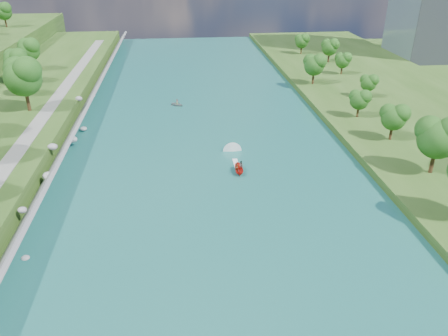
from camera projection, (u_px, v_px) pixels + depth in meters
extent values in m
plane|color=#2D5119|center=(216.00, 224.00, 61.77)|extent=(260.00, 260.00, 0.00)
cube|color=#175A5A|center=(206.00, 161.00, 79.46)|extent=(55.00, 240.00, 0.10)
cube|color=slate|center=(58.00, 160.00, 76.14)|extent=(3.54, 236.00, 4.05)
ellipsoid|color=gray|center=(25.00, 258.00, 54.77)|extent=(1.10, 1.00, 0.68)
ellipsoid|color=gray|center=(22.00, 210.00, 59.77)|extent=(1.24, 1.02, 0.91)
ellipsoid|color=gray|center=(48.00, 176.00, 70.40)|extent=(1.71, 1.85, 1.34)
ellipsoid|color=gray|center=(53.00, 147.00, 76.94)|extent=(1.73, 1.45, 1.20)
ellipsoid|color=gray|center=(73.00, 139.00, 84.64)|extent=(1.66, 1.36, 1.29)
ellipsoid|color=gray|center=(83.00, 129.00, 92.12)|extent=(1.47, 1.49, 0.87)
ellipsoid|color=gray|center=(79.00, 99.00, 100.73)|extent=(1.58, 1.35, 1.14)
ellipsoid|color=gray|center=(93.00, 96.00, 108.68)|extent=(1.13, 1.30, 0.73)
cube|color=gray|center=(16.00, 152.00, 74.70)|extent=(3.00, 200.00, 0.10)
ellipsoid|color=#224612|center=(23.00, 79.00, 90.79)|extent=(8.19, 8.19, 13.66)
ellipsoid|color=#224612|center=(22.00, 79.00, 101.54)|extent=(4.82, 4.82, 8.03)
ellipsoid|color=#224612|center=(16.00, 63.00, 110.46)|extent=(6.24, 6.24, 10.40)
ellipsoid|color=#224612|center=(29.00, 51.00, 121.93)|extent=(6.36, 6.36, 10.60)
ellipsoid|color=#224612|center=(438.00, 140.00, 69.91)|extent=(6.94, 6.94, 11.56)
ellipsoid|color=#224612|center=(394.00, 119.00, 82.97)|extent=(5.08, 5.08, 8.46)
ellipsoid|color=#224612|center=(359.00, 101.00, 94.38)|extent=(4.36, 4.36, 7.27)
ellipsoid|color=#224612|center=(369.00, 84.00, 106.83)|extent=(4.13, 4.13, 6.88)
ellipsoid|color=#224612|center=(314.00, 66.00, 116.88)|extent=(5.77, 5.77, 9.62)
ellipsoid|color=#224612|center=(343.00, 61.00, 126.30)|extent=(4.50, 4.50, 7.51)
ellipsoid|color=#224612|center=(330.00, 48.00, 139.25)|extent=(5.30, 5.30, 8.83)
ellipsoid|color=#224612|center=(302.00, 42.00, 150.24)|extent=(4.85, 4.85, 8.08)
ellipsoid|color=#224612|center=(4.00, 12.00, 154.81)|extent=(6.01, 6.01, 10.01)
imported|color=red|center=(239.00, 169.00, 75.14)|extent=(1.43, 3.63, 1.39)
imported|color=#66605B|center=(237.00, 168.00, 74.53)|extent=(0.61, 0.41, 1.64)
imported|color=#66605B|center=(241.00, 165.00, 75.42)|extent=(0.88, 0.75, 1.58)
cube|color=white|center=(236.00, 165.00, 78.09)|extent=(0.90, 5.00, 0.06)
imported|color=gray|center=(177.00, 104.00, 107.01)|extent=(3.98, 3.83, 0.67)
imported|color=#66605B|center=(177.00, 102.00, 106.76)|extent=(0.72, 0.55, 1.30)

